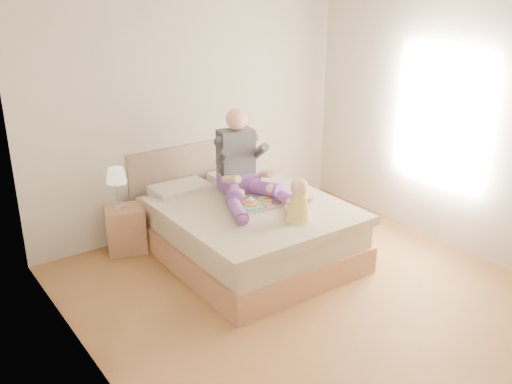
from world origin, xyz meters
TOP-DOWN VIEW (x-y plane):
  - room at (0.08, 0.01)m, footprint 4.02×4.22m
  - bed at (0.00, 1.08)m, footprint 1.70×2.18m
  - nightstand at (-1.00, 1.88)m, footprint 0.50×0.47m
  - lamp at (-1.04, 1.92)m, footprint 0.22×0.22m
  - adult at (0.10, 1.23)m, footprint 0.80×1.19m
  - tray at (0.07, 0.90)m, footprint 0.51×0.42m
  - baby at (0.15, 0.37)m, footprint 0.31×0.38m

SIDE VIEW (x-z plane):
  - nightstand at x=-1.00m, z-range 0.00..0.50m
  - bed at x=0.00m, z-range -0.18..0.82m
  - tray at x=0.07m, z-range 0.57..0.71m
  - baby at x=0.15m, z-range 0.57..0.99m
  - lamp at x=-1.04m, z-range 0.61..1.06m
  - adult at x=0.10m, z-range 0.42..1.35m
  - room at x=0.08m, z-range 0.15..2.87m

